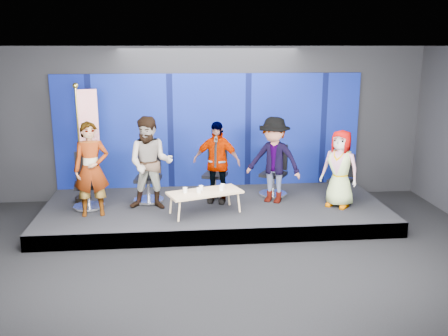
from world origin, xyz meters
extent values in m
plane|color=black|center=(0.00, 0.00, 0.00)|extent=(10.00, 10.00, 0.00)
cube|color=black|center=(0.00, 4.00, 1.75)|extent=(10.00, 0.02, 3.50)
cube|color=black|center=(0.00, -4.00, 1.75)|extent=(10.00, 0.02, 3.50)
cube|color=black|center=(0.00, 0.00, 3.50)|extent=(10.00, 8.00, 0.02)
cube|color=black|center=(0.00, 2.50, 0.15)|extent=(7.00, 3.00, 0.30)
cube|color=#071055|center=(0.00, 3.95, 1.60)|extent=(7.00, 0.08, 2.60)
cylinder|color=silver|center=(-2.56, 2.47, 0.33)|extent=(0.71, 0.71, 0.06)
cylinder|color=silver|center=(-2.56, 2.47, 0.58)|extent=(0.07, 0.07, 0.42)
cube|color=black|center=(-2.56, 2.47, 0.79)|extent=(0.57, 0.57, 0.07)
cube|color=black|center=(-2.60, 2.72, 1.14)|extent=(0.47, 0.11, 0.58)
imported|color=black|center=(-2.39, 2.06, 1.21)|extent=(0.72, 0.52, 1.83)
cylinder|color=silver|center=(-1.37, 2.79, 0.33)|extent=(0.73, 0.73, 0.07)
cylinder|color=silver|center=(-1.37, 2.79, 0.58)|extent=(0.08, 0.08, 0.43)
cube|color=black|center=(-1.37, 2.79, 0.80)|extent=(0.58, 0.58, 0.08)
cube|color=black|center=(-1.34, 3.05, 1.16)|extent=(0.48, 0.11, 0.60)
imported|color=black|center=(-1.29, 2.35, 1.24)|extent=(0.99, 0.82, 1.87)
cylinder|color=silver|center=(0.05, 3.11, 0.33)|extent=(0.76, 0.76, 0.06)
cylinder|color=silver|center=(0.05, 3.11, 0.56)|extent=(0.07, 0.07, 0.40)
cube|color=black|center=(0.05, 3.11, 0.76)|extent=(0.61, 0.61, 0.07)
cube|color=black|center=(0.13, 3.33, 1.08)|extent=(0.43, 0.19, 0.55)
imported|color=black|center=(0.05, 2.66, 1.16)|extent=(1.08, 0.73, 1.71)
cylinder|color=silver|center=(1.32, 2.98, 0.33)|extent=(0.86, 0.86, 0.06)
cylinder|color=silver|center=(1.32, 2.98, 0.57)|extent=(0.07, 0.07, 0.42)
cube|color=black|center=(1.32, 2.98, 0.78)|extent=(0.69, 0.69, 0.07)
cube|color=black|center=(1.45, 3.20, 1.12)|extent=(0.42, 0.28, 0.57)
imported|color=black|center=(1.24, 2.54, 1.20)|extent=(1.34, 1.17, 1.80)
cylinder|color=silver|center=(2.68, 2.53, 0.33)|extent=(0.78, 0.78, 0.06)
cylinder|color=silver|center=(2.68, 2.53, 0.54)|extent=(0.06, 0.06, 0.37)
cube|color=black|center=(2.68, 2.53, 0.72)|extent=(0.62, 0.62, 0.06)
cube|color=black|center=(2.82, 2.70, 1.02)|extent=(0.34, 0.30, 0.50)
imported|color=black|center=(2.51, 2.12, 1.09)|extent=(0.91, 0.89, 1.58)
cube|color=tan|center=(-0.23, 1.96, 0.72)|extent=(1.55, 1.04, 0.04)
cylinder|color=tan|center=(-0.75, 1.53, 0.50)|extent=(0.04, 0.04, 0.39)
cylinder|color=tan|center=(-0.90, 1.97, 0.50)|extent=(0.04, 0.04, 0.39)
cylinder|color=tan|center=(0.43, 1.94, 0.50)|extent=(0.04, 0.04, 0.39)
cylinder|color=tan|center=(0.28, 2.38, 0.50)|extent=(0.04, 0.04, 0.39)
cylinder|color=silver|center=(-0.62, 1.91, 0.79)|extent=(0.09, 0.09, 0.10)
cylinder|color=silver|center=(-0.36, 1.88, 0.79)|extent=(0.09, 0.09, 0.10)
cylinder|color=silver|center=(-0.30, 2.05, 0.79)|extent=(0.08, 0.08, 0.10)
cylinder|color=silver|center=(0.09, 1.98, 0.79)|extent=(0.09, 0.09, 0.10)
cylinder|color=silver|center=(0.13, 2.13, 0.79)|extent=(0.08, 0.08, 0.10)
cylinder|color=black|center=(-2.75, 2.94, 0.35)|extent=(0.33, 0.33, 0.10)
cylinder|color=#B0A138|center=(-2.75, 2.94, 1.54)|extent=(0.05, 0.05, 2.27)
sphere|color=#B0A138|center=(-2.75, 2.94, 2.73)|extent=(0.11, 0.11, 0.11)
cube|color=#A81322|center=(-2.55, 2.97, 2.11)|extent=(0.40, 0.16, 1.09)
camera|label=1|loc=(-0.78, -7.37, 3.52)|focal=40.00mm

